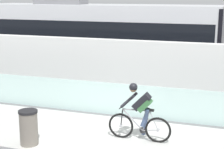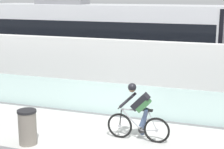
{
  "view_description": "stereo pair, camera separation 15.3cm",
  "coord_description": "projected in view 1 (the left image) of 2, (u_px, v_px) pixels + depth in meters",
  "views": [
    {
      "loc": [
        3.33,
        -9.25,
        3.97
      ],
      "look_at": [
        -0.65,
        2.35,
        1.25
      ],
      "focal_mm": 59.07,
      "sensor_mm": 36.0,
      "label": 1
    },
    {
      "loc": [
        3.48,
        -9.2,
        3.97
      ],
      "look_at": [
        -0.65,
        2.35,
        1.25
      ],
      "focal_mm": 59.07,
      "sensor_mm": 36.0,
      "label": 2
    }
  ],
  "objects": [
    {
      "name": "cyclist_on_bike",
      "position": [
        140.0,
        113.0,
        9.99
      ],
      "size": [
        1.77,
        0.58,
        1.61
      ],
      "color": "black",
      "rests_on": "ground"
    },
    {
      "name": "concrete_barrier_wall",
      "position": [
        140.0,
        71.0,
        13.58
      ],
      "size": [
        32.0,
        0.36,
        2.28
      ],
      "primitive_type": "cube",
      "color": "silver",
      "rests_on": "ground"
    },
    {
      "name": "glass_parapet",
      "position": [
        126.0,
        100.0,
        12.05
      ],
      "size": [
        32.0,
        0.05,
        1.08
      ],
      "primitive_type": "cube",
      "color": "silver",
      "rests_on": "ground"
    },
    {
      "name": "ground_plane",
      "position": [
        107.0,
        136.0,
        10.46
      ],
      "size": [
        200.0,
        200.0,
        0.0
      ],
      "primitive_type": "plane",
      "color": "slate"
    },
    {
      "name": "bike_path_deck",
      "position": [
        107.0,
        136.0,
        10.46
      ],
      "size": [
        32.0,
        3.2,
        0.01
      ],
      "primitive_type": "cube",
      "color": "beige",
      "rests_on": "ground"
    },
    {
      "name": "tram_rail_far",
      "position": [
        161.0,
        79.0,
        17.44
      ],
      "size": [
        32.0,
        0.08,
        0.01
      ],
      "primitive_type": "cube",
      "color": "#595654",
      "rests_on": "ground"
    },
    {
      "name": "trash_bin",
      "position": [
        29.0,
        128.0,
        9.75
      ],
      "size": [
        0.51,
        0.51,
        0.96
      ],
      "color": "slate",
      "rests_on": "ground"
    },
    {
      "name": "tram",
      "position": [
        100.0,
        38.0,
        17.26
      ],
      "size": [
        11.06,
        2.54,
        3.81
      ],
      "color": "silver",
      "rests_on": "ground"
    },
    {
      "name": "tram_rail_near",
      "position": [
        154.0,
        86.0,
        16.12
      ],
      "size": [
        32.0,
        0.08,
        0.01
      ],
      "primitive_type": "cube",
      "color": "#595654",
      "rests_on": "ground"
    }
  ]
}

